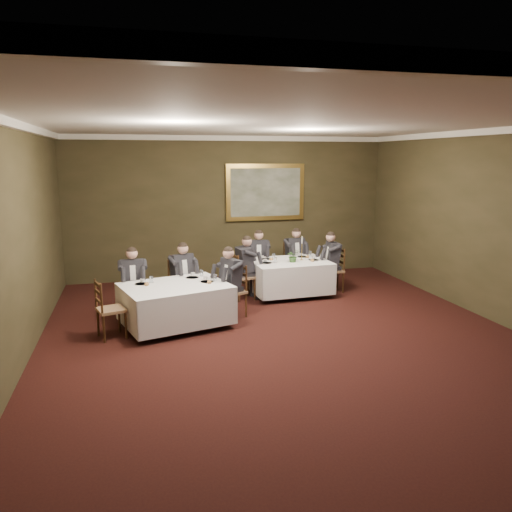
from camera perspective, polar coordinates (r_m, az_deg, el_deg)
name	(u,v)px	position (r m, az deg, el deg)	size (l,w,h in m)	color
ground	(291,345)	(8.21, 4.03, -10.13)	(10.00, 10.00, 0.00)	black
ceiling	(294,122)	(7.66, 4.40, 15.06)	(8.00, 10.00, 0.10)	silver
back_wall	(230,207)	(12.55, -3.00, 5.56)	(8.00, 0.10, 3.50)	#2F2B17
left_wall	(12,250)	(7.53, -26.10, 0.64)	(0.10, 10.00, 3.50)	#2F2B17
right_wall	(511,229)	(9.76, 27.14, 2.72)	(0.10, 10.00, 3.50)	#2F2B17
crown_molding	(294,126)	(7.66, 4.39, 14.61)	(8.00, 10.00, 0.12)	white
table_main	(289,275)	(10.96, 3.85, -2.17)	(1.75, 1.37, 0.67)	black
table_second	(176,302)	(9.03, -9.19, -5.22)	(2.12, 1.81, 0.67)	black
chair_main_backleft	(258,275)	(11.65, 0.26, -2.18)	(0.50, 0.48, 1.00)	brown
diner_main_backleft	(258,266)	(11.59, 0.27, -1.10)	(0.47, 0.53, 1.35)	black
chair_main_backright	(294,272)	(11.94, 4.37, -1.88)	(0.49, 0.47, 1.00)	brown
diner_main_backright	(294,263)	(11.88, 4.41, -0.82)	(0.45, 0.52, 1.35)	black
chair_main_endleft	(243,286)	(10.68, -1.49, -3.43)	(0.48, 0.50, 1.00)	brown
diner_main_endleft	(244,275)	(10.63, -1.44, -2.23)	(0.53, 0.47, 1.35)	black
chair_main_endright	(333,279)	(11.42, 8.82, -2.60)	(0.45, 0.47, 1.00)	brown
diner_main_endright	(333,269)	(11.36, 8.80, -1.48)	(0.51, 0.44, 1.35)	black
chair_sec_backleft	(134,302)	(9.79, -13.75, -5.12)	(0.45, 0.43, 1.00)	brown
diner_sec_backleft	(134,290)	(9.71, -13.81, -3.85)	(0.43, 0.49, 1.35)	black
chair_sec_backright	(182,295)	(10.08, -8.44, -4.44)	(0.56, 0.55, 1.00)	brown
diner_sec_backright	(182,284)	(10.01, -8.45, -3.20)	(0.55, 0.59, 1.35)	black
chair_sec_endright	(233,302)	(9.52, -2.66, -5.27)	(0.56, 0.57, 1.00)	brown
diner_sec_endright	(232,290)	(9.45, -2.73, -3.95)	(0.60, 0.56, 1.35)	black
chair_sec_endleft	(111,321)	(8.77, -16.24, -7.18)	(0.53, 0.54, 1.00)	brown
centerpiece	(293,255)	(10.76, 4.25, 0.09)	(0.27, 0.23, 0.30)	#2D5926
candlestick	(302,251)	(10.98, 5.25, 0.56)	(0.08, 0.08, 0.54)	gold
place_setting_table_main	(267,257)	(11.10, 1.27, -0.15)	(0.33, 0.31, 0.14)	white
place_setting_table_second	(144,281)	(9.17, -12.63, -2.86)	(0.33, 0.31, 0.14)	white
painting	(265,192)	(12.66, 1.07, 7.30)	(2.02, 0.09, 1.41)	gold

